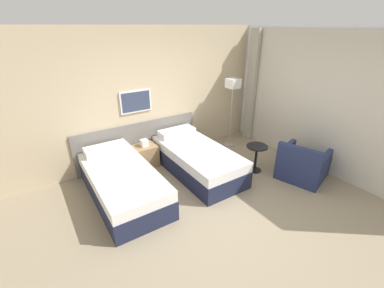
% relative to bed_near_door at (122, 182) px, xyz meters
% --- Properties ---
extents(ground_plane, '(16.00, 16.00, 0.00)m').
position_rel_bed_near_door_xyz_m(ground_plane, '(1.24, -1.15, -0.27)').
color(ground_plane, gray).
extents(wall_headboard, '(10.00, 0.10, 2.70)m').
position_rel_bed_near_door_xyz_m(wall_headboard, '(1.22, 1.08, 1.03)').
color(wall_headboard, '#C6B28E').
rests_on(wall_headboard, ground_plane).
extents(wall_window, '(0.21, 4.70, 2.70)m').
position_rel_bed_near_door_xyz_m(wall_window, '(3.70, -1.19, 1.07)').
color(wall_window, white).
rests_on(wall_window, ground_plane).
extents(bed_near_door, '(0.98, 2.05, 0.65)m').
position_rel_bed_near_door_xyz_m(bed_near_door, '(0.00, 0.00, 0.00)').
color(bed_near_door, '#1E233D').
rests_on(bed_near_door, ground_plane).
extents(bed_near_window, '(0.98, 2.05, 0.65)m').
position_rel_bed_near_door_xyz_m(bed_near_window, '(1.52, 0.00, 0.00)').
color(bed_near_window, '#1E233D').
rests_on(bed_near_window, ground_plane).
extents(nightstand, '(0.47, 0.39, 0.59)m').
position_rel_bed_near_door_xyz_m(nightstand, '(0.76, 0.77, -0.04)').
color(nightstand, '#9E7A51').
rests_on(nightstand, ground_plane).
extents(floor_lamp, '(0.26, 0.26, 1.62)m').
position_rel_bed_near_door_xyz_m(floor_lamp, '(2.89, 0.58, 1.11)').
color(floor_lamp, '#9E9993').
rests_on(floor_lamp, ground_plane).
extents(side_table, '(0.42, 0.42, 0.55)m').
position_rel_bed_near_door_xyz_m(side_table, '(2.52, -0.63, 0.11)').
color(side_table, black).
rests_on(side_table, ground_plane).
extents(armchair, '(1.04, 1.00, 0.76)m').
position_rel_bed_near_door_xyz_m(armchair, '(3.09, -1.30, -0.02)').
color(armchair, navy).
rests_on(armchair, ground_plane).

